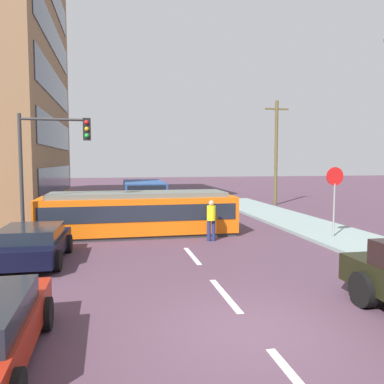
# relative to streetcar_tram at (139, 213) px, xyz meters

# --- Properties ---
(ground_plane) EXTENTS (120.00, 120.00, 0.00)m
(ground_plane) POSITION_rel_streetcar_tram_xyz_m (1.55, -0.23, -0.98)
(ground_plane) COLOR #4F3647
(sidewalk_curb_right) EXTENTS (3.20, 36.00, 0.14)m
(sidewalk_curb_right) POSITION_rel_streetcar_tram_xyz_m (8.35, -4.23, -0.91)
(sidewalk_curb_right) COLOR #859A97
(sidewalk_curb_right) RESTS_ON ground
(lane_stripe_1) EXTENTS (0.16, 2.40, 0.01)m
(lane_stripe_1) POSITION_rel_streetcar_tram_xyz_m (1.55, -8.23, -0.98)
(lane_stripe_1) COLOR silver
(lane_stripe_1) RESTS_ON ground
(lane_stripe_2) EXTENTS (0.16, 2.40, 0.01)m
(lane_stripe_2) POSITION_rel_streetcar_tram_xyz_m (1.55, -4.23, -0.98)
(lane_stripe_2) COLOR silver
(lane_stripe_2) RESTS_ON ground
(lane_stripe_3) EXTENTS (0.16, 2.40, 0.01)m
(lane_stripe_3) POSITION_rel_streetcar_tram_xyz_m (1.55, 6.00, -0.98)
(lane_stripe_3) COLOR silver
(lane_stripe_3) RESTS_ON ground
(lane_stripe_4) EXTENTS (0.16, 2.40, 0.01)m
(lane_stripe_4) POSITION_rel_streetcar_tram_xyz_m (1.55, 12.00, -0.98)
(lane_stripe_4) COLOR silver
(lane_stripe_4) RESTS_ON ground
(streetcar_tram) EXTENTS (8.48, 2.55, 1.91)m
(streetcar_tram) POSITION_rel_streetcar_tram_xyz_m (0.00, 0.00, 0.00)
(streetcar_tram) COLOR orange
(streetcar_tram) RESTS_ON ground
(city_bus) EXTENTS (2.60, 5.67, 1.93)m
(city_bus) POSITION_rel_streetcar_tram_xyz_m (0.86, 8.28, 0.12)
(city_bus) COLOR #284C88
(city_bus) RESTS_ON ground
(pedestrian_crossing) EXTENTS (0.50, 0.36, 1.67)m
(pedestrian_crossing) POSITION_rel_streetcar_tram_xyz_m (2.83, -1.92, -0.04)
(pedestrian_crossing) COLOR navy
(pedestrian_crossing) RESTS_ON ground
(parked_sedan_mid) EXTENTS (2.18, 4.08, 1.19)m
(parked_sedan_mid) POSITION_rel_streetcar_tram_xyz_m (-3.67, -4.07, -0.36)
(parked_sedan_mid) COLOR black
(parked_sedan_mid) RESTS_ON ground
(stop_sign) EXTENTS (0.76, 0.07, 2.88)m
(stop_sign) POSITION_rel_streetcar_tram_xyz_m (7.87, -2.68, 1.21)
(stop_sign) COLOR gray
(stop_sign) RESTS_ON sidewalk_curb_right
(traffic_light_mast) EXTENTS (2.63, 0.33, 5.03)m
(traffic_light_mast) POSITION_rel_streetcar_tram_xyz_m (-3.44, -1.67, 2.53)
(traffic_light_mast) COLOR #333333
(traffic_light_mast) RESTS_ON ground
(utility_pole_mid) EXTENTS (1.80, 0.24, 7.66)m
(utility_pole_mid) POSITION_rel_streetcar_tram_xyz_m (10.77, 9.81, 3.03)
(utility_pole_mid) COLOR brown
(utility_pole_mid) RESTS_ON ground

